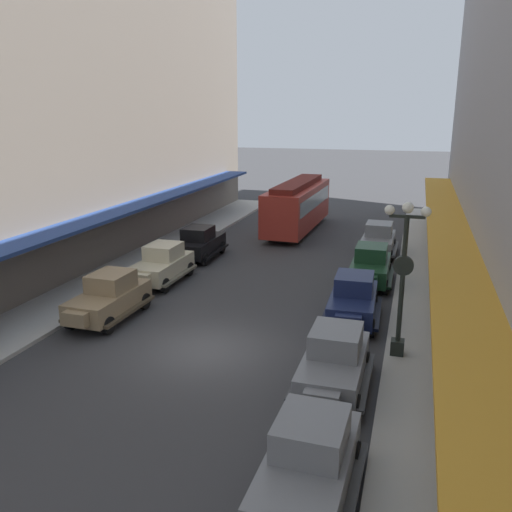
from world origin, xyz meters
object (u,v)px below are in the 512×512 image
Objects in this scene: parked_car_2 at (378,239)px; streetcar at (297,204)px; parked_car_1 at (200,242)px; parked_car_3 at (109,296)px; parked_car_5 at (334,360)px; fire_hydrant at (122,275)px; parked_car_4 at (162,263)px; pedestrian_1 at (443,243)px; parked_car_7 at (308,461)px; pedestrian_0 at (433,269)px; parked_car_0 at (370,265)px; parked_car_6 at (353,298)px; lamp_post_with_clock at (403,273)px.

parked_car_2 is 0.44× the size of streetcar.
streetcar reaches higher than parked_car_1.
parked_car_3 is 9.90m from parked_car_5.
parked_car_1 reaches higher than fire_hydrant.
pedestrian_1 is at bearing 30.98° from parked_car_4.
pedestrian_0 is at bearing 79.72° from parked_car_7.
parked_car_0 is at bearing 19.06° from fire_hydrant.
parked_car_6 reaches higher than fire_hydrant.
parked_car_1 is at bearing -113.96° from streetcar.
parked_car_4 and parked_car_5 have the same top height.
parked_car_4 is at bearing -90.97° from parked_car_1.
parked_car_4 is 5.21× the size of fire_hydrant.
parked_car_0 is 5.48m from parked_car_2.
parked_car_6 is 3.98m from lamp_post_with_clock.
streetcar is at bearing 66.04° from parked_car_1.
parked_car_6 is (-0.17, -10.42, 0.00)m from parked_car_2.
fire_hydrant is at bearing -140.99° from parked_car_4.
parked_car_0 is 5.21× the size of fire_hydrant.
parked_car_2 and parked_car_4 have the same top height.
parked_car_5 is 4.85m from parked_car_7.
parked_car_6 is at bearing 122.45° from lamp_post_with_clock.
parked_car_5 is 0.99× the size of parked_car_6.
lamp_post_with_clock reaches higher than parked_car_4.
parked_car_4 is 9.71m from parked_car_6.
parked_car_5 is 10.79m from pedestrian_0.
pedestrian_1 is at bearing 83.71° from pedestrian_0.
parked_car_2 is at bearing 53.79° from parked_car_3.
parked_car_6 is at bearing 91.10° from parked_car_5.
parked_car_6 is 0.45× the size of streetcar.
parked_car_0 is 10.48m from parked_car_5.
pedestrian_1 is at bearing 31.87° from fire_hydrant.
streetcar is (3.72, 8.37, 0.96)m from parked_car_1.
parked_car_2 is at bearing 40.08° from fire_hydrant.
lamp_post_with_clock reaches higher than parked_car_5.
parked_car_3 is at bearing -101.76° from streetcar.
lamp_post_with_clock is (1.53, 7.50, 2.04)m from parked_car_7.
streetcar is 10.60m from pedestrian_1.
streetcar reaches higher than parked_car_5.
parked_car_6 is 5.25× the size of fire_hydrant.
parked_car_4 is at bearing 155.31° from lamp_post_with_clock.
parked_car_2 is 1.00× the size of parked_car_3.
pedestrian_1 is at bearing -28.34° from streetcar.
parked_car_1 is 13.44m from pedestrian_1.
parked_car_2 is at bearing 40.24° from parked_car_4.
parked_car_1 is at bearing 74.73° from fire_hydrant.
pedestrian_0 is (12.43, -1.97, 0.05)m from parked_car_1.
lamp_post_with_clock reaches higher than parked_car_6.
parked_car_4 is (-9.61, -8.13, 0.00)m from parked_car_2.
parked_car_3 is 18.17m from pedestrian_1.
pedestrian_1 is at bearing 14.45° from parked_car_1.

